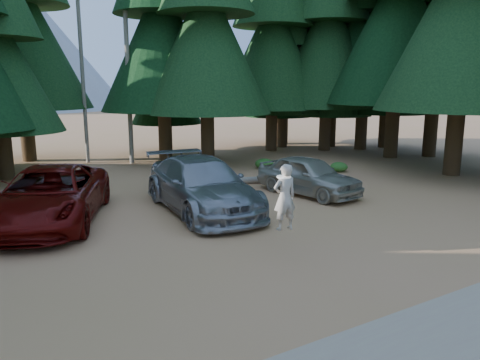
{
  "coord_description": "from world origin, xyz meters",
  "views": [
    {
      "loc": [
        -7.15,
        -10.2,
        4.22
      ],
      "look_at": [
        0.34,
        2.27,
        1.25
      ],
      "focal_mm": 35.0,
      "sensor_mm": 36.0,
      "label": 1
    }
  ],
  "objects_px": {
    "silver_minivan_right": "(308,175)",
    "red_pickup": "(49,196)",
    "log_right": "(210,182)",
    "log_left": "(176,183)",
    "frisbee_player": "(285,197)",
    "log_mid": "(193,182)",
    "silver_minivan_center": "(202,185)"
  },
  "relations": [
    {
      "from": "silver_minivan_right",
      "to": "red_pickup",
      "type": "bearing_deg",
      "value": 164.0
    },
    {
      "from": "silver_minivan_right",
      "to": "log_right",
      "type": "xyz_separation_m",
      "value": [
        -2.52,
        3.48,
        -0.61
      ]
    },
    {
      "from": "silver_minivan_right",
      "to": "log_left",
      "type": "height_order",
      "value": "silver_minivan_right"
    },
    {
      "from": "red_pickup",
      "to": "silver_minivan_right",
      "type": "xyz_separation_m",
      "value": [
        9.32,
        -1.08,
        -0.11
      ]
    },
    {
      "from": "frisbee_player",
      "to": "log_left",
      "type": "bearing_deg",
      "value": -88.74
    },
    {
      "from": "red_pickup",
      "to": "log_right",
      "type": "bearing_deg",
      "value": 42.98
    },
    {
      "from": "silver_minivan_right",
      "to": "log_mid",
      "type": "xyz_separation_m",
      "value": [
        -3.14,
        3.87,
        -0.62
      ]
    },
    {
      "from": "silver_minivan_center",
      "to": "frisbee_player",
      "type": "bearing_deg",
      "value": -85.75
    },
    {
      "from": "silver_minivan_right",
      "to": "log_right",
      "type": "height_order",
      "value": "silver_minivan_right"
    },
    {
      "from": "red_pickup",
      "to": "frisbee_player",
      "type": "relative_size",
      "value": 3.7
    },
    {
      "from": "silver_minivan_right",
      "to": "log_left",
      "type": "distance_m",
      "value": 5.61
    },
    {
      "from": "silver_minivan_right",
      "to": "log_mid",
      "type": "distance_m",
      "value": 5.02
    },
    {
      "from": "red_pickup",
      "to": "frisbee_player",
      "type": "distance_m",
      "value": 7.51
    },
    {
      "from": "silver_minivan_center",
      "to": "log_left",
      "type": "distance_m",
      "value": 4.23
    },
    {
      "from": "log_left",
      "to": "silver_minivan_right",
      "type": "bearing_deg",
      "value": -82.69
    },
    {
      "from": "silver_minivan_center",
      "to": "log_mid",
      "type": "height_order",
      "value": "silver_minivan_center"
    },
    {
      "from": "log_left",
      "to": "log_right",
      "type": "xyz_separation_m",
      "value": [
        1.34,
        -0.54,
        0.01
      ]
    },
    {
      "from": "silver_minivan_center",
      "to": "log_right",
      "type": "height_order",
      "value": "silver_minivan_center"
    },
    {
      "from": "red_pickup",
      "to": "silver_minivan_right",
      "type": "height_order",
      "value": "red_pickup"
    },
    {
      "from": "frisbee_player",
      "to": "log_right",
      "type": "xyz_separation_m",
      "value": [
        2.17,
        8.28,
        -1.32
      ]
    },
    {
      "from": "log_left",
      "to": "log_right",
      "type": "distance_m",
      "value": 1.44
    },
    {
      "from": "frisbee_player",
      "to": "silver_minivan_right",
      "type": "bearing_deg",
      "value": -127.67
    },
    {
      "from": "frisbee_player",
      "to": "log_mid",
      "type": "bearing_deg",
      "value": -93.52
    },
    {
      "from": "log_mid",
      "to": "log_right",
      "type": "xyz_separation_m",
      "value": [
        0.61,
        -0.39,
        0.01
      ]
    },
    {
      "from": "frisbee_player",
      "to": "log_left",
      "type": "relative_size",
      "value": 0.44
    },
    {
      "from": "silver_minivan_center",
      "to": "log_right",
      "type": "relative_size",
      "value": 1.34
    },
    {
      "from": "red_pickup",
      "to": "silver_minivan_center",
      "type": "xyz_separation_m",
      "value": [
        4.66,
        -1.15,
        0.03
      ]
    },
    {
      "from": "frisbee_player",
      "to": "red_pickup",
      "type": "bearing_deg",
      "value": -45.19
    },
    {
      "from": "silver_minivan_center",
      "to": "log_left",
      "type": "bearing_deg",
      "value": 83.78
    },
    {
      "from": "red_pickup",
      "to": "silver_minivan_center",
      "type": "bearing_deg",
      "value": 9.73
    },
    {
      "from": "silver_minivan_center",
      "to": "log_left",
      "type": "xyz_separation_m",
      "value": [
        0.79,
        4.09,
        -0.76
      ]
    },
    {
      "from": "frisbee_player",
      "to": "log_mid",
      "type": "relative_size",
      "value": 0.52
    }
  ]
}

